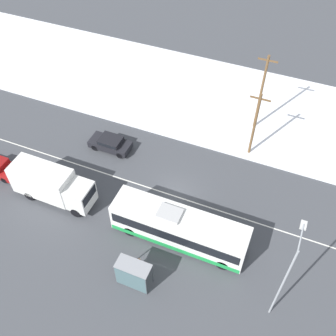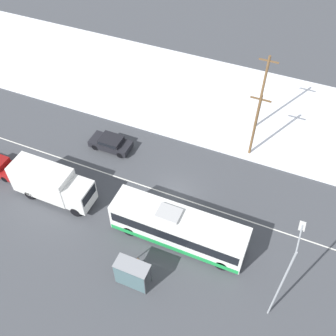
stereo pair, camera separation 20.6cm
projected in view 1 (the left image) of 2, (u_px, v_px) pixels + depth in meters
The scene contains 11 objects.
ground_plane at pixel (174, 196), 34.27m from camera, with size 120.00×120.00×0.00m, color #424449.
snow_lot at pixel (222, 102), 42.96m from camera, with size 80.00×14.86×0.12m.
lane_marking_center at pixel (174, 196), 34.27m from camera, with size 60.00×0.12×0.00m.
city_bus at pixel (179, 228), 30.24m from camera, with size 10.68×2.57×3.14m.
box_truck at pixel (51, 184), 32.91m from camera, with size 7.13×2.30×3.21m.
sedan_car at pixel (110, 143), 37.68m from camera, with size 4.02×1.80×1.32m.
pedestrian_at_stop at pixel (139, 263), 28.85m from camera, with size 0.57×0.25×1.58m.
bus_shelter at pixel (132, 274), 27.51m from camera, with size 2.49×1.20×2.40m.
streetlamp at pixel (287, 272), 23.87m from camera, with size 0.36×2.36×8.25m.
utility_pole_roadside at pixel (255, 124), 35.07m from camera, with size 1.80×0.24×7.00m.
utility_pole_snowlot at pixel (261, 92), 37.10m from camera, with size 1.80×0.24×8.31m.
Camera 1 is at (7.60, -19.76, 27.07)m, focal length 42.00 mm.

